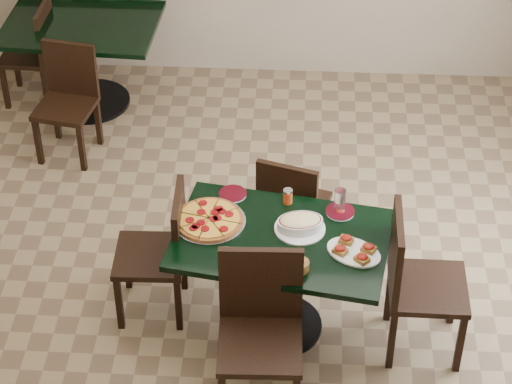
# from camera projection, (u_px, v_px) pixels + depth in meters

# --- Properties ---
(floor) EXTENTS (5.50, 5.50, 0.00)m
(floor) POSITION_uv_depth(u_px,v_px,m) (235.00, 289.00, 6.55)
(floor) COLOR olive
(floor) RESTS_ON ground
(room_shell) EXTENTS (5.50, 5.50, 5.50)m
(room_shell) POSITION_uv_depth(u_px,v_px,m) (394.00, 9.00, 7.13)
(room_shell) COLOR white
(room_shell) RESTS_ON floor
(main_table) EXTENTS (1.36, 1.00, 0.75)m
(main_table) POSITION_uv_depth(u_px,v_px,m) (281.00, 260.00, 5.94)
(main_table) COLOR black
(main_table) RESTS_ON floor
(back_table) EXTENTS (1.25, 0.94, 0.75)m
(back_table) POSITION_uv_depth(u_px,v_px,m) (84.00, 48.00, 7.96)
(back_table) COLOR black
(back_table) RESTS_ON floor
(chair_far) EXTENTS (0.50, 0.50, 0.86)m
(chair_far) POSITION_uv_depth(u_px,v_px,m) (291.00, 205.00, 6.48)
(chair_far) COLOR black
(chair_far) RESTS_ON floor
(chair_near) EXTENTS (0.48, 0.48, 1.00)m
(chair_near) POSITION_uv_depth(u_px,v_px,m) (260.00, 322.00, 5.55)
(chair_near) COLOR black
(chair_near) RESTS_ON floor
(chair_right) EXTENTS (0.47, 0.47, 0.99)m
(chair_right) POSITION_uv_depth(u_px,v_px,m) (413.00, 277.00, 5.84)
(chair_right) COLOR black
(chair_right) RESTS_ON floor
(chair_left) EXTENTS (0.44, 0.44, 0.92)m
(chair_left) POSITION_uv_depth(u_px,v_px,m) (163.00, 247.00, 6.11)
(chair_left) COLOR black
(chair_left) RESTS_ON floor
(back_chair_near) EXTENTS (0.48, 0.48, 0.88)m
(back_chair_near) POSITION_uv_depth(u_px,v_px,m) (68.00, 94.00, 7.49)
(back_chair_near) COLOR black
(back_chair_near) RESTS_ON floor
(back_chair_left) EXTENTS (0.41, 0.41, 0.86)m
(back_chair_left) POSITION_uv_depth(u_px,v_px,m) (36.00, 48.00, 8.05)
(back_chair_left) COLOR black
(back_chair_left) RESTS_ON floor
(pepperoni_pizza) EXTENTS (0.44, 0.44, 0.04)m
(pepperoni_pizza) POSITION_uv_depth(u_px,v_px,m) (209.00, 220.00, 5.92)
(pepperoni_pizza) COLOR #B5B5BD
(pepperoni_pizza) RESTS_ON main_table
(lasagna_casserole) EXTENTS (0.30, 0.30, 0.09)m
(lasagna_casserole) POSITION_uv_depth(u_px,v_px,m) (300.00, 223.00, 5.85)
(lasagna_casserole) COLOR white
(lasagna_casserole) RESTS_ON main_table
(bread_basket) EXTENTS (0.22, 0.17, 0.09)m
(bread_basket) POSITION_uv_depth(u_px,v_px,m) (292.00, 265.00, 5.58)
(bread_basket) COLOR brown
(bread_basket) RESTS_ON main_table
(bruschetta_platter) EXTENTS (0.40, 0.36, 0.05)m
(bruschetta_platter) POSITION_uv_depth(u_px,v_px,m) (354.00, 250.00, 5.70)
(bruschetta_platter) COLOR white
(bruschetta_platter) RESTS_ON main_table
(side_plate_near) EXTENTS (0.19, 0.19, 0.02)m
(side_plate_near) POSITION_uv_depth(u_px,v_px,m) (258.00, 271.00, 5.59)
(side_plate_near) COLOR white
(side_plate_near) RESTS_ON main_table
(side_plate_far_r) EXTENTS (0.17, 0.17, 0.03)m
(side_plate_far_r) POSITION_uv_depth(u_px,v_px,m) (340.00, 211.00, 5.99)
(side_plate_far_r) COLOR white
(side_plate_far_r) RESTS_ON main_table
(side_plate_far_l) EXTENTS (0.17, 0.17, 0.02)m
(side_plate_far_l) POSITION_uv_depth(u_px,v_px,m) (233.00, 194.00, 6.13)
(side_plate_far_l) COLOR white
(side_plate_far_l) RESTS_ON main_table
(napkin_setting) EXTENTS (0.19, 0.19, 0.01)m
(napkin_setting) POSITION_uv_depth(u_px,v_px,m) (240.00, 267.00, 5.62)
(napkin_setting) COLOR white
(napkin_setting) RESTS_ON main_table
(water_glass_a) EXTENTS (0.07, 0.07, 0.15)m
(water_glass_a) POSITION_uv_depth(u_px,v_px,m) (340.00, 200.00, 5.97)
(water_glass_a) COLOR white
(water_glass_a) RESTS_ON main_table
(water_glass_b) EXTENTS (0.06, 0.06, 0.13)m
(water_glass_b) POSITION_uv_depth(u_px,v_px,m) (226.00, 259.00, 5.58)
(water_glass_b) COLOR white
(water_glass_b) RESTS_ON main_table
(pepper_shaker) EXTENTS (0.06, 0.06, 0.10)m
(pepper_shaker) POSITION_uv_depth(u_px,v_px,m) (288.00, 196.00, 6.04)
(pepper_shaker) COLOR #CF4F16
(pepper_shaker) RESTS_ON main_table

